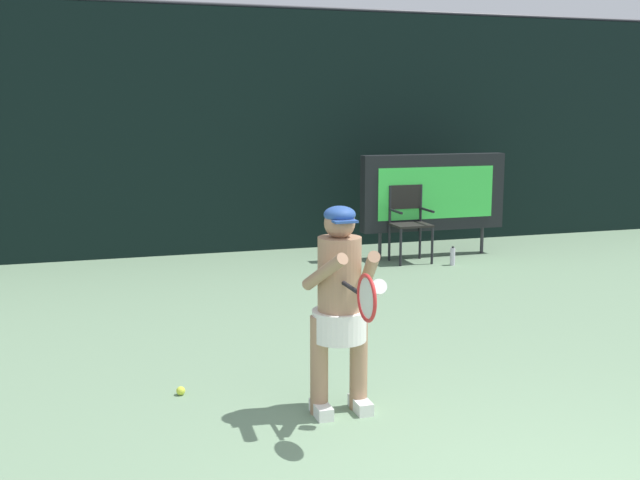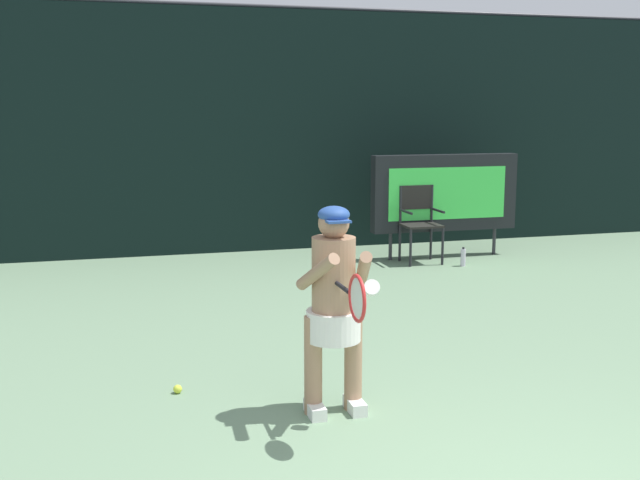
% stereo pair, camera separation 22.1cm
% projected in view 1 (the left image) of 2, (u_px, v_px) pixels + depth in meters
% --- Properties ---
extents(backdrop_screen, '(18.00, 0.12, 3.66)m').
position_uv_depth(backdrop_screen, '(238.00, 132.00, 11.50)').
color(backdrop_screen, black).
rests_on(backdrop_screen, ground).
extents(scoreboard, '(2.20, 0.21, 1.50)m').
position_uv_depth(scoreboard, '(433.00, 192.00, 11.23)').
color(scoreboard, black).
rests_on(scoreboard, ground).
extents(umpire_chair, '(0.52, 0.44, 1.08)m').
position_uv_depth(umpire_chair, '(409.00, 218.00, 10.90)').
color(umpire_chair, black).
rests_on(umpire_chair, ground).
extents(water_bottle, '(0.07, 0.07, 0.27)m').
position_uv_depth(water_bottle, '(453.00, 256.00, 10.73)').
color(water_bottle, silver).
rests_on(water_bottle, ground).
extents(tennis_player, '(0.53, 0.61, 1.50)m').
position_uv_depth(tennis_player, '(340.00, 301.00, 5.46)').
color(tennis_player, white).
rests_on(tennis_player, ground).
extents(tennis_racket, '(0.03, 0.60, 0.31)m').
position_uv_depth(tennis_racket, '(365.00, 297.00, 4.90)').
color(tennis_racket, black).
extents(tennis_ball_loose, '(0.07, 0.07, 0.07)m').
position_uv_depth(tennis_ball_loose, '(181.00, 391.00, 5.91)').
color(tennis_ball_loose, '#CCDB3D').
rests_on(tennis_ball_loose, ground).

